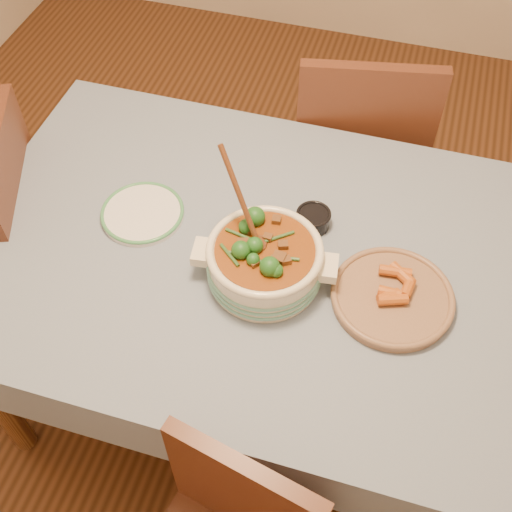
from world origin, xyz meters
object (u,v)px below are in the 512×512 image
Objects in this scene: stew_casserole at (265,259)px; chair_far at (358,146)px; white_plate at (142,213)px; fried_plate at (393,296)px; dining_table at (272,275)px; condiment_bowl at (313,218)px.

chair_far is at bearing 81.47° from stew_casserole.
chair_far is (0.50, 0.69, -0.22)m from white_plate.
fried_plate is at bearing -7.15° from white_plate.
white_plate is 0.68× the size of fried_plate.
stew_casserole is 0.40m from white_plate.
dining_table is at bearing -4.76° from white_plate.
stew_casserole is at bearing 70.09° from chair_far.
white_plate is (-0.39, 0.03, 0.10)m from dining_table.
white_plate is 0.47m from condiment_bowl.
chair_far is at bearing 86.04° from condiment_bowl.
dining_table is 0.19m from condiment_bowl.
dining_table is 4.52× the size of stew_casserole.
condiment_bowl is at bearing 142.71° from fried_plate.
fried_plate is 0.84m from chair_far.
condiment_bowl is 0.25× the size of fried_plate.
chair_far reaches higher than fried_plate.
white_plate is at bearing 42.62° from chair_far.
condiment_bowl is 0.11× the size of chair_far.
stew_casserole is at bearing -91.26° from dining_table.
dining_table is 4.22× the size of fried_plate.
stew_casserole is at bearing -110.85° from condiment_bowl.
stew_casserole is 0.86m from chair_far.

